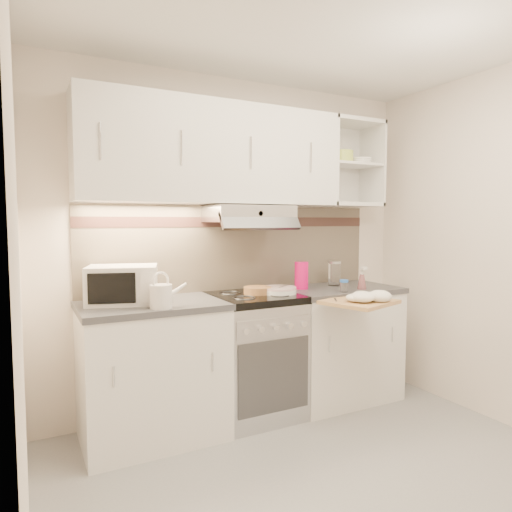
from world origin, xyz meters
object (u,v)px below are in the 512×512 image
(electric_range, at_px, (254,355))
(spray_bottle, at_px, (362,280))
(watering_can, at_px, (162,295))
(glass_jar, at_px, (334,273))
(plate_stack, at_px, (279,290))
(microwave, at_px, (123,285))
(cutting_board, at_px, (359,302))
(pink_pitcher, at_px, (302,275))

(electric_range, height_order, spray_bottle, spray_bottle)
(electric_range, bearing_deg, watering_can, -163.62)
(watering_can, relative_size, glass_jar, 1.29)
(watering_can, relative_size, spray_bottle, 1.38)
(glass_jar, bearing_deg, plate_stack, -166.35)
(microwave, relative_size, cutting_board, 1.14)
(pink_pitcher, height_order, spray_bottle, pink_pitcher)
(watering_can, height_order, spray_bottle, watering_can)
(cutting_board, bearing_deg, plate_stack, 115.00)
(electric_range, xyz_separation_m, glass_jar, (0.78, 0.09, 0.55))
(cutting_board, bearing_deg, spray_bottle, 29.41)
(pink_pitcher, bearing_deg, microwave, 166.36)
(plate_stack, distance_m, spray_bottle, 0.69)
(electric_range, xyz_separation_m, cutting_board, (0.56, -0.48, 0.42))
(electric_range, distance_m, watering_can, 0.94)
(spray_bottle, bearing_deg, pink_pitcher, 152.42)
(electric_range, xyz_separation_m, pink_pitcher, (0.44, 0.06, 0.56))
(electric_range, height_order, plate_stack, plate_stack)
(spray_bottle, distance_m, cutting_board, 0.43)
(watering_can, relative_size, plate_stack, 1.01)
(pink_pitcher, relative_size, spray_bottle, 1.14)
(microwave, relative_size, glass_jar, 2.51)
(plate_stack, height_order, cutting_board, plate_stack)
(microwave, relative_size, watering_can, 1.94)
(plate_stack, bearing_deg, pink_pitcher, 23.63)
(spray_bottle, bearing_deg, glass_jar, 106.88)
(pink_pitcher, bearing_deg, electric_range, 173.86)
(microwave, height_order, spray_bottle, microwave)
(electric_range, xyz_separation_m, plate_stack, (0.17, -0.06, 0.47))
(plate_stack, xyz_separation_m, spray_bottle, (0.68, -0.11, 0.05))
(plate_stack, bearing_deg, electric_range, 160.61)
(electric_range, bearing_deg, pink_pitcher, 7.71)
(electric_range, xyz_separation_m, watering_can, (-0.74, -0.22, 0.53))
(electric_range, xyz_separation_m, microwave, (-0.92, 0.06, 0.57))
(glass_jar, bearing_deg, pink_pitcher, -175.17)
(cutting_board, bearing_deg, microwave, 142.11)
(spray_bottle, bearing_deg, watering_can, -175.96)
(watering_can, bearing_deg, pink_pitcher, -4.38)
(pink_pitcher, bearing_deg, cutting_board, -91.41)
(watering_can, distance_m, plate_stack, 0.92)
(microwave, bearing_deg, watering_can, -39.79)
(cutting_board, bearing_deg, pink_pitcher, 84.48)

